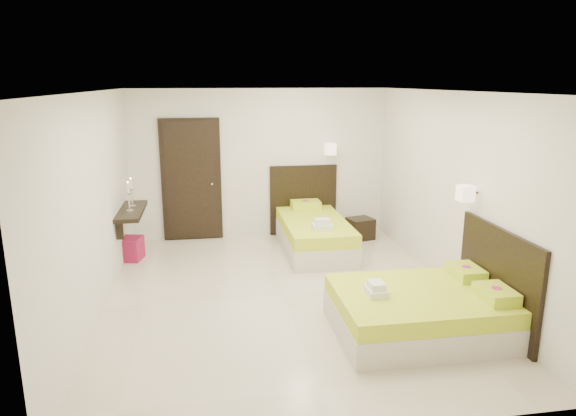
{
  "coord_description": "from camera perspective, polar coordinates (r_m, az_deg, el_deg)",
  "views": [
    {
      "loc": [
        -0.94,
        -6.14,
        2.72
      ],
      "look_at": [
        0.1,
        0.3,
        1.1
      ],
      "focal_mm": 32.0,
      "sensor_mm": 36.0,
      "label": 1
    }
  ],
  "objects": [
    {
      "name": "door",
      "position": [
        9.0,
        -10.68,
        3.01
      ],
      "size": [
        1.02,
        0.15,
        2.14
      ],
      "color": "black",
      "rests_on": "ground"
    },
    {
      "name": "ottoman",
      "position": [
        8.39,
        -17.16,
        -4.33
      ],
      "size": [
        0.43,
        0.43,
        0.36
      ],
      "primitive_type": "cube",
      "rotation": [
        0.0,
        0.0,
        -0.23
      ],
      "color": "maroon",
      "rests_on": "ground"
    },
    {
      "name": "console_shelf",
      "position": [
        8.06,
        -17.06,
        -0.36
      ],
      "size": [
        0.35,
        1.2,
        0.78
      ],
      "color": "black",
      "rests_on": "ground"
    },
    {
      "name": "floor",
      "position": [
        6.79,
        -0.44,
        -9.7
      ],
      "size": [
        5.5,
        5.5,
        0.0
      ],
      "primitive_type": "plane",
      "color": "beige",
      "rests_on": "ground"
    },
    {
      "name": "bed_double",
      "position": [
        5.98,
        15.11,
        -10.72
      ],
      "size": [
        1.85,
        1.57,
        1.53
      ],
      "color": "beige",
      "rests_on": "ground"
    },
    {
      "name": "bed_single",
      "position": [
        8.5,
        2.84,
        -2.6
      ],
      "size": [
        1.21,
        2.02,
        1.66
      ],
      "color": "beige",
      "rests_on": "ground"
    },
    {
      "name": "nightstand",
      "position": [
        9.15,
        8.02,
        -2.27
      ],
      "size": [
        0.49,
        0.46,
        0.37
      ],
      "primitive_type": "cube",
      "rotation": [
        0.0,
        0.0,
        0.24
      ],
      "color": "black",
      "rests_on": "ground"
    }
  ]
}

